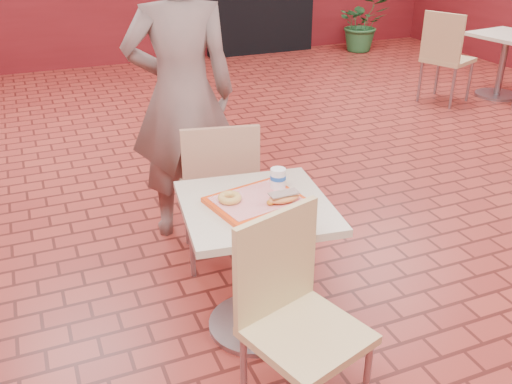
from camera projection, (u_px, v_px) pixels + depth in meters
name	position (u px, v px, depth m)	size (l,w,h in m)	color
wainscot_band	(377.00, 145.00, 3.83)	(8.00, 10.00, 1.00)	#5E1216
main_table	(256.00, 247.00, 2.72)	(0.67, 0.67, 0.71)	beige
chair_main_front	(294.00, 310.00, 2.25)	(0.52, 0.52, 0.89)	#D0B97D
chair_main_back	(219.00, 187.00, 3.23)	(0.49, 0.49, 0.91)	tan
customer	(182.00, 96.00, 3.42)	(0.67, 0.44, 1.83)	#74615A
serving_tray	(256.00, 201.00, 2.61)	(0.40, 0.31, 0.03)	#E04310
ring_donut	(230.00, 198.00, 2.58)	(0.11, 0.11, 0.03)	gold
long_john_donut	(283.00, 198.00, 2.56)	(0.16, 0.08, 0.05)	#EA8944
paper_cup	(278.00, 178.00, 2.69)	(0.08, 0.08, 0.09)	white
second_table	(504.00, 55.00, 6.32)	(0.66, 0.66, 0.70)	beige
chair_second_left	(445.00, 53.00, 6.06)	(0.59, 0.59, 0.97)	tan
potted_plant	(362.00, 24.00, 8.42)	(0.72, 0.63, 0.80)	#23582B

